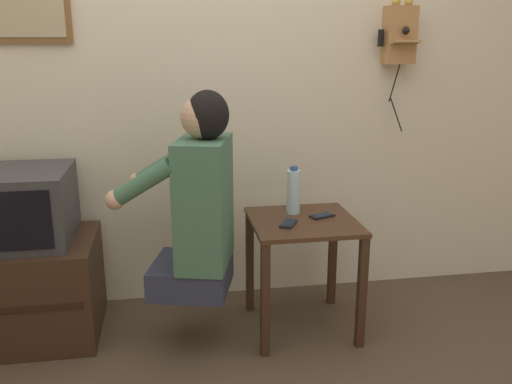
% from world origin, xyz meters
% --- Properties ---
extents(wall_back, '(6.80, 0.05, 2.55)m').
position_xyz_m(wall_back, '(0.00, 1.03, 1.27)').
color(wall_back, beige).
rests_on(wall_back, ground_plane).
extents(side_table, '(0.52, 0.52, 0.59)m').
position_xyz_m(side_table, '(0.47, 0.53, 0.47)').
color(side_table, '#422819').
rests_on(side_table, ground_plane).
extents(person, '(0.59, 0.50, 0.95)m').
position_xyz_m(person, '(-0.05, 0.46, 0.73)').
color(person, '#2D3347').
rests_on(person, ground_plane).
extents(tv_stand, '(0.73, 0.56, 0.50)m').
position_xyz_m(tv_stand, '(-0.93, 0.69, 0.25)').
color(tv_stand, '#382316').
rests_on(tv_stand, ground_plane).
extents(television, '(0.51, 0.50, 0.35)m').
position_xyz_m(television, '(-0.91, 0.71, 0.68)').
color(television, '#38383A').
rests_on(television, tv_stand).
extents(wall_phone_antique, '(0.20, 0.19, 0.72)m').
position_xyz_m(wall_phone_antique, '(1.10, 0.95, 1.49)').
color(wall_phone_antique, '#AD7A47').
extents(framed_picture, '(0.40, 0.03, 0.41)m').
position_xyz_m(framed_picture, '(-0.83, 0.99, 1.65)').
color(framed_picture, brown).
extents(cell_phone_held, '(0.11, 0.14, 0.01)m').
position_xyz_m(cell_phone_held, '(0.38, 0.47, 0.60)').
color(cell_phone_held, black).
rests_on(cell_phone_held, side_table).
extents(cell_phone_spare, '(0.14, 0.10, 0.01)m').
position_xyz_m(cell_phone_spare, '(0.58, 0.56, 0.60)').
color(cell_phone_spare, black).
rests_on(cell_phone_spare, side_table).
extents(water_bottle, '(0.07, 0.07, 0.25)m').
position_xyz_m(water_bottle, '(0.45, 0.65, 0.71)').
color(water_bottle, silver).
rests_on(water_bottle, side_table).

